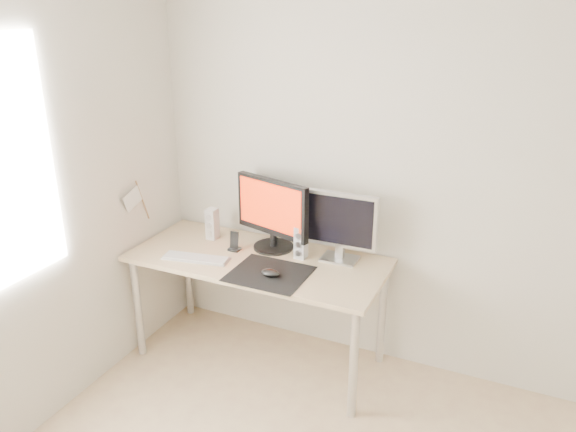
% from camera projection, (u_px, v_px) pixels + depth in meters
% --- Properties ---
extents(wall_back, '(3.50, 0.00, 3.50)m').
position_uv_depth(wall_back, '(427.00, 180.00, 3.26)').
color(wall_back, silver).
rests_on(wall_back, ground).
extents(mousepad, '(0.45, 0.40, 0.00)m').
position_uv_depth(mousepad, '(269.00, 274.00, 3.29)').
color(mousepad, black).
rests_on(mousepad, desk).
extents(mouse, '(0.12, 0.07, 0.04)m').
position_uv_depth(mouse, '(270.00, 273.00, 3.24)').
color(mouse, black).
rests_on(mouse, mousepad).
extents(desk, '(1.60, 0.70, 0.73)m').
position_uv_depth(desk, '(258.00, 269.00, 3.52)').
color(desk, '#D1B587').
rests_on(desk, ground).
extents(main_monitor, '(0.54, 0.32, 0.47)m').
position_uv_depth(main_monitor, '(272.00, 212.00, 3.53)').
color(main_monitor, black).
rests_on(main_monitor, desk).
extents(second_monitor, '(0.45, 0.16, 0.43)m').
position_uv_depth(second_monitor, '(341.00, 224.00, 3.38)').
color(second_monitor, '#BBBCBE').
rests_on(second_monitor, desk).
extents(speaker_left, '(0.07, 0.08, 0.21)m').
position_uv_depth(speaker_left, '(212.00, 224.00, 3.74)').
color(speaker_left, silver).
rests_on(speaker_left, desk).
extents(speaker_right, '(0.07, 0.08, 0.21)m').
position_uv_depth(speaker_right, '(301.00, 242.00, 3.46)').
color(speaker_right, white).
rests_on(speaker_right, desk).
extents(keyboard, '(0.43, 0.19, 0.02)m').
position_uv_depth(keyboard, '(196.00, 258.00, 3.47)').
color(keyboard, '#BCBDBF').
rests_on(keyboard, desk).
extents(phone_dock, '(0.07, 0.06, 0.13)m').
position_uv_depth(phone_dock, '(234.00, 245.00, 3.58)').
color(phone_dock, black).
rests_on(phone_dock, desk).
extents(pennant, '(0.01, 0.23, 0.29)m').
position_uv_depth(pennant, '(136.00, 199.00, 3.56)').
color(pennant, '#A57F54').
rests_on(pennant, wall_left).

